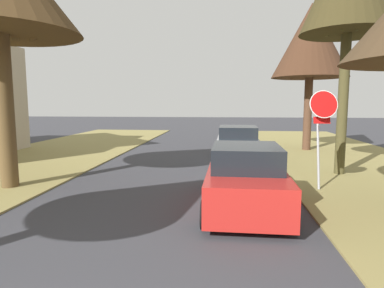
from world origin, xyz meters
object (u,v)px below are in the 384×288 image
Objects in this scene: stop_sign_far at (322,119)px; parked_sedan_red at (245,178)px; street_tree_right_far at (311,42)px; parked_sedan_silver at (238,145)px.

parked_sedan_red is (-2.27, -1.73, -1.42)m from stop_sign_far.
street_tree_right_far reaches higher than stop_sign_far.
street_tree_right_far is 1.74× the size of parked_sedan_red.
stop_sign_far reaches higher than parked_sedan_red.
street_tree_right_far is at bearing 43.78° from parked_sedan_silver.
street_tree_right_far reaches higher than parked_sedan_silver.
parked_sedan_silver is at bearing 89.65° from parked_sedan_red.
street_tree_right_far reaches higher than parked_sedan_red.
parked_sedan_red is 1.00× the size of parked_sedan_silver.
parked_sedan_red is at bearing -110.72° from street_tree_right_far.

